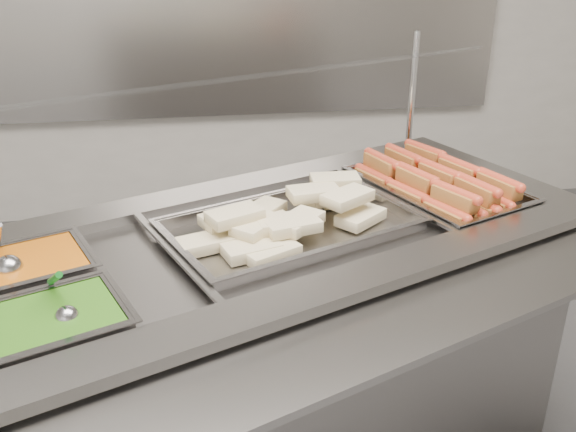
{
  "coord_description": "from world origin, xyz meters",
  "views": [
    {
      "loc": [
        -0.18,
        -1.09,
        1.57
      ],
      "look_at": [
        0.04,
        0.46,
        0.86
      ],
      "focal_mm": 40.0,
      "sensor_mm": 36.0,
      "label": 1
    }
  ],
  "objects": [
    {
      "name": "ladle",
      "position": [
        -0.64,
        0.31,
        0.85
      ],
      "size": [
        0.09,
        0.17,
        0.15
      ],
      "color": "#A1A1A6",
      "rests_on": "pan_beans"
    },
    {
      "name": "tortilla_wraps",
      "position": [
        0.04,
        0.47,
        0.86
      ],
      "size": [
        0.59,
        0.42,
        0.09
      ],
      "color": "beige",
      "rests_on": "pan_wraps"
    },
    {
      "name": "pan_peas",
      "position": [
        -0.5,
        0.08,
        0.8
      ],
      "size": [
        0.35,
        0.32,
        0.09
      ],
      "color": "gray",
      "rests_on": "steam_counter"
    },
    {
      "name": "steam_counter",
      "position": [
        -0.0,
        0.44,
        0.42
      ],
      "size": [
        1.92,
        1.4,
        0.84
      ],
      "color": "slate",
      "rests_on": "ground"
    },
    {
      "name": "tray_rail",
      "position": [
        0.19,
        0.0,
        0.79
      ],
      "size": [
        1.64,
        0.95,
        0.05
      ],
      "color": "gray",
      "rests_on": "steam_counter"
    },
    {
      "name": "serving_spoon",
      "position": [
        -0.48,
        0.09,
        0.85
      ],
      "size": [
        0.09,
        0.16,
        0.13
      ],
      "color": "#A1A1A6",
      "rests_on": "pan_peas"
    },
    {
      "name": "pan_hotdogs",
      "position": [
        0.54,
        0.67,
        0.8
      ],
      "size": [
        0.49,
        0.6,
        0.09
      ],
      "color": "gray",
      "rests_on": "steam_counter"
    },
    {
      "name": "back_panel",
      "position": [
        0.0,
        2.45,
        1.2
      ],
      "size": [
        3.0,
        0.04,
        1.2
      ],
      "primitive_type": "cube",
      "color": "#99948F",
      "rests_on": "ground"
    },
    {
      "name": "sneeze_guard",
      "position": [
        -0.08,
        0.63,
        1.18
      ],
      "size": [
        1.53,
        0.85,
        0.41
      ],
      "color": "silver",
      "rests_on": "steam_counter"
    },
    {
      "name": "pan_wraps",
      "position": [
        0.05,
        0.46,
        0.82
      ],
      "size": [
        0.73,
        0.59,
        0.07
      ],
      "color": "gray",
      "rests_on": "steam_counter"
    },
    {
      "name": "hotdogs_in_buns",
      "position": [
        0.52,
        0.67,
        0.85
      ],
      "size": [
        0.42,
        0.54,
        0.11
      ],
      "color": "#9C5B20",
      "rests_on": "pan_hotdogs"
    },
    {
      "name": "pan_beans",
      "position": [
        -0.61,
        0.33,
        0.8
      ],
      "size": [
        0.35,
        0.32,
        0.09
      ],
      "color": "gray",
      "rests_on": "steam_counter"
    }
  ]
}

